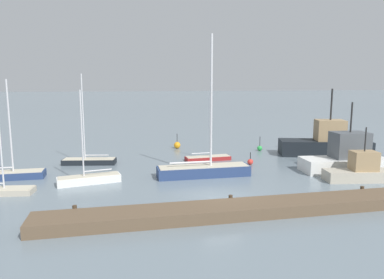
% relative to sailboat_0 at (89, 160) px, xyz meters
% --- Properties ---
extents(ground_plane, '(600.00, 600.00, 0.00)m').
position_rel_sailboat_0_xyz_m(ground_plane, '(8.95, -11.72, -0.37)').
color(ground_plane, slate).
extents(dock_pier, '(21.87, 2.38, 0.79)m').
position_rel_sailboat_0_xyz_m(dock_pier, '(8.95, -14.88, -0.04)').
color(dock_pier, brown).
rests_on(dock_pier, ground_plane).
extents(sailboat_0, '(4.86, 2.13, 8.08)m').
position_rel_sailboat_0_xyz_m(sailboat_0, '(0.00, 0.00, 0.00)').
color(sailboat_0, black).
rests_on(sailboat_0, ground_plane).
extents(sailboat_1, '(4.38, 1.47, 6.44)m').
position_rel_sailboat_0_xyz_m(sailboat_1, '(10.95, -0.58, -0.08)').
color(sailboat_1, maroon).
rests_on(sailboat_1, ground_plane).
extents(sailboat_2, '(7.29, 1.76, 10.93)m').
position_rel_sailboat_0_xyz_m(sailboat_2, '(9.14, -6.27, 0.20)').
color(sailboat_2, navy).
rests_on(sailboat_2, ground_plane).
extents(sailboat_3, '(5.39, 1.51, 7.57)m').
position_rel_sailboat_0_xyz_m(sailboat_3, '(-5.77, -3.96, 0.01)').
color(sailboat_3, navy).
rests_on(sailboat_3, ground_plane).
extents(sailboat_5, '(4.62, 2.02, 6.81)m').
position_rel_sailboat_0_xyz_m(sailboat_5, '(0.44, -6.54, 0.00)').
color(sailboat_5, white).
rests_on(sailboat_5, ground_plane).
extents(fishing_boat_0, '(7.21, 3.08, 5.75)m').
position_rel_sailboat_0_xyz_m(fishing_boat_0, '(21.06, -7.18, 0.80)').
color(fishing_boat_0, white).
rests_on(fishing_boat_0, ground_plane).
extents(fishing_boat_1, '(5.35, 2.53, 4.05)m').
position_rel_sailboat_0_xyz_m(fishing_boat_1, '(20.36, -10.00, 0.40)').
color(fishing_boat_1, '#BCB29E').
rests_on(fishing_boat_1, ground_plane).
extents(fishing_boat_2, '(9.28, 5.07, 6.72)m').
position_rel_sailboat_0_xyz_m(fishing_boat_2, '(23.21, -0.75, 0.84)').
color(fishing_boat_2, black).
rests_on(fishing_boat_2, ground_plane).
extents(channel_buoy_0, '(0.52, 0.52, 1.13)m').
position_rel_sailboat_0_xyz_m(channel_buoy_0, '(14.21, -3.20, -0.11)').
color(channel_buoy_0, red).
rests_on(channel_buoy_0, ground_plane).
extents(channel_buoy_1, '(0.74, 0.74, 1.66)m').
position_rel_sailboat_0_xyz_m(channel_buoy_1, '(9.10, 6.14, 0.00)').
color(channel_buoy_1, orange).
rests_on(channel_buoy_1, ground_plane).
extents(channel_buoy_2, '(0.55, 0.55, 1.57)m').
position_rel_sailboat_0_xyz_m(channel_buoy_2, '(17.62, 2.88, -0.08)').
color(channel_buoy_2, green).
rests_on(channel_buoy_2, ground_plane).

